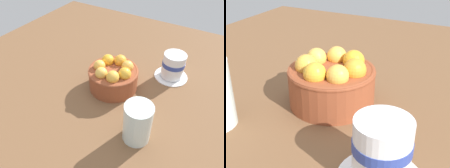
{
  "view_description": "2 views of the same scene",
  "coord_description": "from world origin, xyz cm",
  "views": [
    {
      "loc": [
        25.24,
        -43.4,
        44.98
      ],
      "look_at": [
        1.21,
        -2.84,
        3.69
      ],
      "focal_mm": 33.45,
      "sensor_mm": 36.0,
      "label": 1
    },
    {
      "loc": [
        42.67,
        22.85,
        28.35
      ],
      "look_at": [
        -1.11,
        0.67,
        3.43
      ],
      "focal_mm": 49.33,
      "sensor_mm": 36.0,
      "label": 2
    }
  ],
  "objects": [
    {
      "name": "terracotta_bowl",
      "position": [
        0.01,
        0.02,
        4.4
      ],
      "size": [
        15.38,
        15.38,
        9.35
      ],
      "color": "brown",
      "rests_on": "ground_plane"
    },
    {
      "name": "coffee_cup",
      "position": [
        14.31,
        14.36,
        4.27
      ],
      "size": [
        11.05,
        11.05,
        8.87
      ],
      "color": "white",
      "rests_on": "ground_plane"
    },
    {
      "name": "ground_plane",
      "position": [
        0.0,
        0.0,
        -1.96
      ],
      "size": [
        119.52,
        108.76,
        3.91
      ],
      "primitive_type": "cube",
      "color": "brown"
    }
  ]
}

